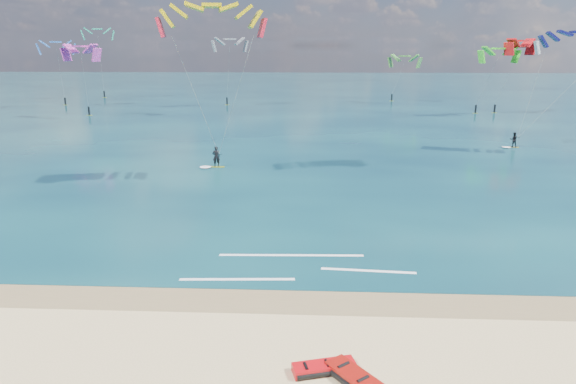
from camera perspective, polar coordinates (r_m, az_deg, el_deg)
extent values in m
plane|color=tan|center=(58.68, 1.27, 5.18)|extent=(320.00, 320.00, 0.00)
cube|color=brown|center=(23.40, -1.15, -11.99)|extent=(320.00, 2.40, 0.01)
cube|color=#0A2737|center=(122.13, 2.07, 10.80)|extent=(320.00, 200.00, 0.04)
cube|color=#C5E41A|center=(48.42, -7.93, 2.80)|extent=(1.46, 0.48, 0.06)
imported|color=black|center=(48.21, -7.98, 3.94)|extent=(0.78, 0.60, 1.92)
cylinder|color=black|center=(47.79, -7.68, 4.18)|extent=(0.59, 0.05, 0.04)
cube|color=gold|center=(62.72, 23.70, 4.60)|extent=(1.34, 0.60, 0.06)
imported|color=black|center=(62.58, 23.78, 5.35)|extent=(0.87, 0.71, 1.64)
cylinder|color=black|center=(62.37, 24.15, 5.54)|extent=(0.52, 0.12, 0.04)
cube|color=white|center=(25.38, -5.67, -9.63)|extent=(5.62, 0.54, 0.01)
cube|color=white|center=(27.97, 0.37, -7.04)|extent=(7.82, 0.52, 0.01)
cube|color=white|center=(26.46, 8.92, -8.63)|extent=(4.77, 0.58, 0.01)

